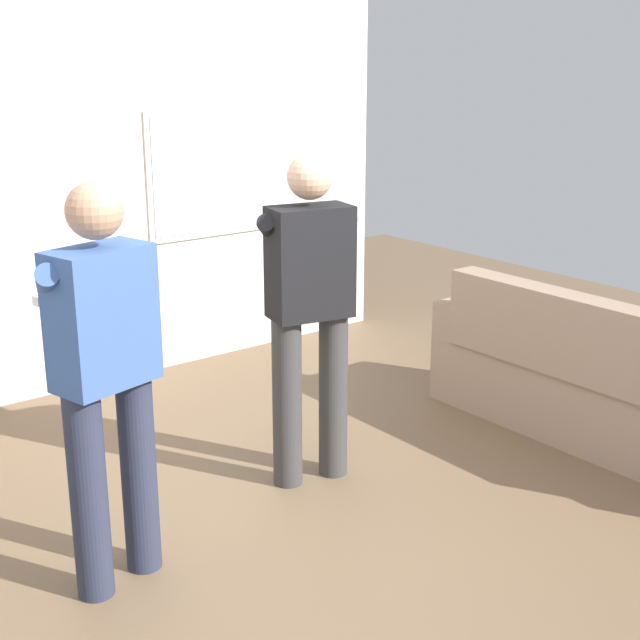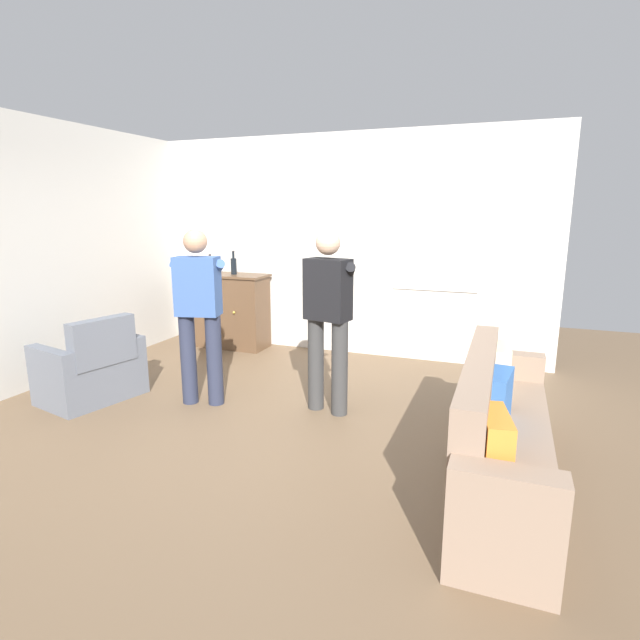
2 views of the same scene
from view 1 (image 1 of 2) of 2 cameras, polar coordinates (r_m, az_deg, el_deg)
The scene contains 5 objects.
ground at distance 4.04m, azimuth -0.99°, elevation -15.15°, with size 10.40×10.40×0.00m, color brown.
wall_back_with_window at distance 5.83m, azimuth -17.09°, elevation 8.78°, with size 5.20×0.15×2.80m.
couch at distance 5.19m, azimuth 18.10°, elevation -4.30°, with size 0.57×2.33×0.88m.
person_standing_left at distance 3.61m, azimuth -13.64°, elevation -3.12°, with size 0.54×0.51×1.68m.
person_standing_right at distance 4.41m, azimuth -0.70°, elevation 0.99°, with size 0.54×0.51×1.68m.
Camera 1 is at (-2.07, -2.73, 2.13)m, focal length 50.00 mm.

